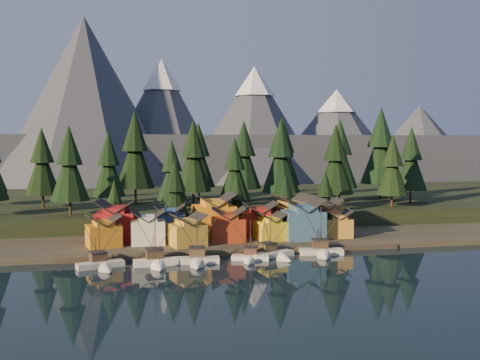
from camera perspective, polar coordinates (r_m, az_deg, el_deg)
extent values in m
plane|color=black|center=(110.09, 1.32, -9.65)|extent=(500.00, 500.00, 0.00)
cube|color=#322F24|center=(148.36, -2.25, -5.79)|extent=(400.00, 50.00, 1.50)
cube|color=black|center=(197.01, -4.70, -2.71)|extent=(420.00, 100.00, 6.00)
cube|color=#4A4135|center=(125.70, -0.42, -7.69)|extent=(80.00, 4.00, 1.00)
cube|color=#4F5466|center=(345.16, -7.87, 2.15)|extent=(560.00, 160.00, 30.00)
cone|color=#4F5466|center=(285.47, -16.17, 7.67)|extent=(100.00, 100.00, 90.00)
cone|color=#4F5466|center=(302.91, -8.28, 5.86)|extent=(80.00, 80.00, 72.00)
cone|color=white|center=(305.04, -8.33, 11.00)|extent=(22.40, 22.40, 17.28)
cone|color=#4F5466|center=(298.45, 1.54, 5.55)|extent=(84.00, 84.00, 68.00)
cone|color=white|center=(300.25, 1.55, 10.48)|extent=(23.52, 23.52, 16.32)
cone|color=#4F5466|center=(330.51, 10.22, 4.47)|extent=(92.00, 92.00, 58.00)
cone|color=white|center=(331.44, 10.27, 8.28)|extent=(25.76, 25.76, 13.92)
cone|color=#4F5466|center=(364.34, 18.53, 3.65)|extent=(88.00, 88.00, 50.00)
cube|color=beige|center=(116.56, -14.67, -8.83)|extent=(10.11, 5.86, 1.60)
cone|color=beige|center=(111.58, -13.93, -9.40)|extent=(3.88, 4.07, 3.00)
cube|color=black|center=(116.69, -14.66, -9.12)|extent=(10.35, 5.99, 0.35)
cube|color=#473026|center=(117.90, -14.91, -7.92)|extent=(3.97, 3.85, 1.80)
cube|color=#2A2727|center=(117.70, -14.92, -7.45)|extent=(4.23, 4.10, 0.20)
cylinder|color=black|center=(116.08, -14.79, -6.25)|extent=(0.18, 0.18, 8.99)
cylinder|color=black|center=(119.52, -15.18, -7.08)|extent=(0.14, 0.14, 4.40)
cube|color=white|center=(116.20, -8.98, -8.77)|extent=(9.47, 4.14, 1.75)
cone|color=white|center=(111.33, -8.59, -9.34)|extent=(3.57, 3.44, 3.29)
cube|color=black|center=(116.34, -8.97, -9.09)|extent=(9.70, 4.21, 0.38)
cube|color=#413123|center=(117.47, -9.11, -7.79)|extent=(3.80, 3.60, 1.97)
cube|color=#2A2727|center=(117.25, -9.11, -7.27)|extent=(4.04, 3.84, 0.22)
cylinder|color=black|center=(115.61, -9.05, -5.93)|extent=(0.20, 0.20, 9.86)
cylinder|color=black|center=(119.02, -9.25, -6.88)|extent=(0.15, 0.15, 4.82)
cube|color=silver|center=(117.14, -4.60, -8.64)|extent=(9.91, 4.30, 1.70)
cone|color=silver|center=(112.00, -4.56, -9.23)|extent=(3.56, 3.63, 3.20)
cube|color=black|center=(117.28, -4.59, -8.94)|extent=(10.15, 4.38, 0.37)
cube|color=brown|center=(118.51, -4.61, -7.67)|extent=(3.76, 3.57, 1.92)
cube|color=#2A2727|center=(118.30, -4.61, -7.17)|extent=(3.99, 3.81, 0.21)
cylinder|color=black|center=(116.62, -4.61, -5.89)|extent=(0.19, 0.19, 9.59)
cylinder|color=black|center=(120.17, -4.62, -6.79)|extent=(0.15, 0.15, 4.69)
cube|color=white|center=(119.83, 1.10, -8.37)|extent=(8.72, 4.93, 1.40)
cone|color=white|center=(115.38, 0.95, -8.86)|extent=(3.33, 3.48, 2.62)
cube|color=black|center=(119.94, 1.10, -8.62)|extent=(8.93, 5.03, 0.31)
cube|color=#51362B|center=(121.03, 1.15, -7.59)|extent=(3.43, 3.32, 1.57)
cube|color=#2A2727|center=(120.86, 1.15, -7.19)|extent=(3.65, 3.54, 0.17)
cylinder|color=black|center=(119.43, 1.12, -6.17)|extent=(0.16, 0.16, 7.86)
cylinder|color=black|center=(122.48, 1.21, -6.87)|extent=(0.12, 0.12, 3.84)
cube|color=beige|center=(123.01, 3.44, -8.03)|extent=(10.66, 6.21, 1.63)
cone|color=beige|center=(118.53, 4.99, -8.50)|extent=(4.02, 4.29, 3.05)
cube|color=black|center=(123.14, 3.44, -8.31)|extent=(10.92, 6.34, 0.36)
cube|color=brown|center=(124.21, 2.96, -7.17)|extent=(4.07, 3.94, 1.83)
cube|color=#2A2727|center=(124.02, 2.96, -6.71)|extent=(4.33, 4.20, 0.20)
cylinder|color=black|center=(122.52, 3.29, -5.53)|extent=(0.18, 0.18, 9.15)
cylinder|color=black|center=(125.68, 2.42, -6.37)|extent=(0.14, 0.14, 4.48)
cube|color=beige|center=(127.04, 8.65, -7.67)|extent=(10.48, 5.13, 1.75)
cone|color=beige|center=(121.73, 9.09, -8.19)|extent=(3.88, 3.99, 3.29)
cube|color=black|center=(127.18, 8.65, -7.96)|extent=(10.73, 5.23, 0.38)
cube|color=#453124|center=(128.49, 8.52, -6.76)|extent=(4.06, 3.89, 1.97)
cube|color=#2A2727|center=(128.29, 8.53, -6.28)|extent=(4.32, 4.15, 0.22)
cylinder|color=black|center=(126.61, 8.63, -5.06)|extent=(0.20, 0.20, 9.86)
cylinder|color=black|center=(130.23, 8.38, -5.93)|extent=(0.15, 0.15, 4.82)
cube|color=#C57B1B|center=(130.45, -14.34, -5.79)|extent=(8.85, 8.17, 5.14)
cube|color=#C57B1B|center=(129.97, -14.36, -4.45)|extent=(5.55, 7.22, 1.05)
cube|color=silver|center=(131.82, -9.78, -5.49)|extent=(8.14, 7.29, 5.74)
cube|color=silver|center=(131.30, -9.79, -4.02)|extent=(4.57, 7.04, 1.12)
cube|color=gold|center=(128.45, -5.66, -5.83)|extent=(9.33, 8.95, 5.18)
cube|color=gold|center=(127.96, -5.67, -4.45)|extent=(5.90, 7.95, 1.09)
cube|color=maroon|center=(133.68, -1.26, -5.29)|extent=(9.05, 8.20, 5.80)
cube|color=maroon|center=(133.16, -1.26, -3.81)|extent=(5.36, 7.61, 1.16)
cube|color=yellow|center=(135.34, 3.23, -5.39)|extent=(7.67, 7.67, 4.83)
cube|color=yellow|center=(134.90, 3.23, -4.18)|extent=(4.65, 7.10, 0.95)
cube|color=#355D7F|center=(137.31, 6.75, -4.77)|extent=(9.98, 8.47, 7.20)
cube|color=#355D7F|center=(136.72, 6.77, -3.00)|extent=(5.57, 8.20, 1.37)
cube|color=#C08831|center=(141.54, 10.33, -5.02)|extent=(8.03, 7.31, 4.88)
cube|color=#C08831|center=(141.11, 10.35, -3.85)|extent=(4.87, 6.65, 1.00)
cube|color=maroon|center=(137.32, -13.02, -4.83)|extent=(10.59, 9.72, 7.29)
cube|color=maroon|center=(136.74, -13.05, -3.05)|extent=(6.39, 8.89, 1.32)
cube|color=#395788|center=(138.93, -7.47, -4.86)|extent=(8.76, 8.35, 6.32)
cube|color=#395788|center=(138.41, -7.48, -3.35)|extent=(5.27, 7.70, 1.09)
cube|color=orange|center=(142.07, -2.79, -4.31)|extent=(10.84, 9.32, 7.89)
cube|color=orange|center=(141.47, -2.80, -2.44)|extent=(6.10, 8.97, 1.48)
cube|color=maroon|center=(141.19, 2.10, -4.71)|extent=(9.47, 8.10, 6.18)
cube|color=maroon|center=(140.68, 2.10, -3.23)|extent=(5.54, 7.54, 1.23)
cube|color=olive|center=(144.92, 5.72, -4.26)|extent=(11.33, 10.57, 7.41)
cube|color=olive|center=(144.36, 5.73, -2.55)|extent=(7.13, 9.34, 1.34)
cube|color=#AB6F3C|center=(146.81, 9.05, -4.31)|extent=(9.14, 8.68, 6.77)
cube|color=#AB6F3C|center=(146.30, 9.06, -2.77)|extent=(5.40, 8.11, 1.17)
cylinder|color=#332319|center=(174.88, -20.25, -2.09)|extent=(0.70, 0.70, 4.34)
cone|color=black|center=(174.17, -20.33, 0.99)|extent=(10.61, 10.61, 14.95)
cone|color=black|center=(173.97, -20.39, 3.53)|extent=(7.24, 7.24, 10.85)
cylinder|color=#332319|center=(153.92, -17.63, -2.82)|extent=(0.70, 0.70, 4.37)
cone|color=black|center=(153.11, -17.71, 0.69)|extent=(10.68, 10.68, 15.05)
cone|color=black|center=(152.88, -17.77, 3.60)|extent=(7.28, 7.28, 10.92)
cylinder|color=#332319|center=(165.17, -13.77, -2.34)|extent=(0.70, 0.70, 4.14)
cone|color=black|center=(164.44, -13.82, 0.77)|extent=(10.11, 10.11, 14.24)
cone|color=black|center=(164.20, -13.86, 3.33)|extent=(6.89, 6.89, 10.34)
cylinder|color=#332319|center=(179.96, -11.08, -1.58)|extent=(0.70, 0.70, 5.39)
cone|color=black|center=(179.21, -11.13, 2.13)|extent=(13.16, 13.16, 18.55)
cone|color=black|center=(179.17, -11.17, 5.19)|extent=(8.98, 8.98, 13.46)
cylinder|color=#332319|center=(155.68, -7.24, -2.72)|extent=(0.70, 0.70, 3.68)
cone|color=black|center=(154.96, -7.26, 0.21)|extent=(9.00, 9.00, 12.68)
cone|color=black|center=(154.66, -7.29, 2.63)|extent=(6.14, 6.14, 9.20)
cylinder|color=#332319|center=(171.26, -4.99, -1.90)|extent=(0.70, 0.70, 4.80)
cone|color=black|center=(170.51, -5.01, 1.57)|extent=(11.72, 11.72, 16.52)
cone|color=black|center=(170.36, -5.02, 4.44)|extent=(7.99, 7.99, 11.99)
cylinder|color=#332319|center=(156.21, -0.58, -2.64)|extent=(0.70, 0.70, 3.80)
cone|color=black|center=(155.47, -0.58, 0.37)|extent=(9.28, 9.28, 13.07)
cone|color=black|center=(155.18, -0.58, 2.86)|extent=(6.33, 6.33, 9.49)
cylinder|color=#332319|center=(181.14, 0.41, -1.56)|extent=(0.70, 0.70, 4.84)
cone|color=black|center=(180.43, 0.41, 1.76)|extent=(11.83, 11.83, 16.67)
cone|color=black|center=(180.29, 0.41, 4.49)|extent=(8.07, 8.07, 12.10)
cylinder|color=#332319|center=(166.72, 4.35, -2.05)|extent=(0.70, 0.70, 4.86)
cone|color=black|center=(165.94, 4.37, 1.57)|extent=(11.88, 11.88, 16.74)
cone|color=black|center=(165.80, 4.38, 4.55)|extent=(8.10, 8.10, 12.15)
cylinder|color=#332319|center=(192.82, 4.55, -1.20)|extent=(0.70, 0.70, 5.08)
cone|color=black|center=(192.14, 4.56, 2.08)|extent=(12.43, 12.43, 17.51)
cone|color=black|center=(192.05, 4.58, 4.77)|extent=(8.47, 8.47, 12.71)
cylinder|color=#332319|center=(167.28, 10.10, -2.14)|extent=(0.70, 0.70, 4.54)
cone|color=black|center=(166.52, 10.14, 1.23)|extent=(11.09, 11.09, 15.63)
cone|color=black|center=(166.34, 10.18, 4.01)|extent=(7.56, 7.56, 11.35)
cylinder|color=#332319|center=(185.01, 10.54, -1.49)|extent=(0.70, 0.70, 4.95)
cone|color=black|center=(184.30, 10.58, 1.83)|extent=(12.10, 12.10, 17.05)
cone|color=black|center=(184.19, 10.62, 4.57)|extent=(8.25, 8.25, 12.38)
cylinder|color=#332319|center=(173.08, 15.89, -2.12)|extent=(0.70, 0.70, 3.97)
cone|color=black|center=(172.40, 15.94, 0.73)|extent=(9.71, 9.71, 13.68)
cone|color=black|center=(172.16, 15.99, 3.08)|extent=(6.62, 6.62, 9.93)
cylinder|color=#332319|center=(197.88, 14.70, -1.08)|extent=(0.70, 0.70, 5.76)
cone|color=black|center=(197.19, 14.76, 2.53)|extent=(14.07, 14.07, 19.83)
cone|color=black|center=(197.22, 14.82, 5.50)|extent=(9.60, 9.60, 14.39)
cylinder|color=#332319|center=(188.55, -4.41, -1.36)|extent=(0.70, 0.70, 4.75)
cone|color=black|center=(187.87, -4.42, 1.77)|extent=(11.62, 11.62, 16.37)
cone|color=black|center=(187.73, -4.44, 4.34)|extent=(7.92, 7.92, 11.88)
cylinder|color=#332319|center=(187.53, 17.71, -1.62)|extent=(0.70, 0.70, 4.45)
cone|color=black|center=(186.87, 17.77, 1.32)|extent=(10.87, 10.87, 15.31)
cone|color=black|center=(186.69, 17.82, 3.74)|extent=(7.41, 7.41, 11.11)
cylinder|color=#332319|center=(146.00, -13.19, -5.24)|extent=(0.70, 0.70, 2.60)
cone|color=black|center=(145.21, -13.23, -3.04)|extent=(6.37, 6.37, 8.97)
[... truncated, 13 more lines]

